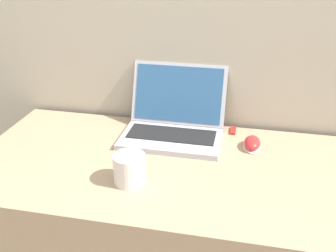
% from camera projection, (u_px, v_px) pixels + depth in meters
% --- Properties ---
extents(desk, '(1.33, 0.64, 0.75)m').
position_uv_depth(desk, '(172.00, 252.00, 1.44)').
color(desk, tan).
rests_on(desk, ground_plane).
extents(laptop, '(0.36, 0.30, 0.24)m').
position_uv_depth(laptop, '(174.00, 121.00, 1.44)').
color(laptop, '#ADADB2').
rests_on(laptop, desk).
extents(drink_cup, '(0.10, 0.10, 0.09)m').
position_uv_depth(drink_cup, '(129.00, 168.00, 1.16)').
color(drink_cup, silver).
rests_on(drink_cup, desk).
extents(computer_mouse, '(0.06, 0.09, 0.04)m').
position_uv_depth(computer_mouse, '(252.00, 143.00, 1.36)').
color(computer_mouse, white).
rests_on(computer_mouse, desk).
extents(usb_stick, '(0.02, 0.06, 0.01)m').
position_uv_depth(usb_stick, '(233.00, 131.00, 1.48)').
color(usb_stick, '#B2261E').
rests_on(usb_stick, desk).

